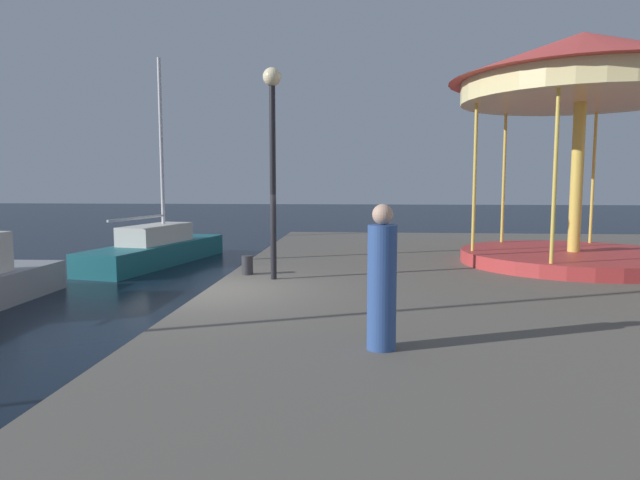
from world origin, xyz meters
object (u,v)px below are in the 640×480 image
Objects in this scene: sailboat_teal at (157,248)px; carousel at (581,92)px; bollard_center at (247,265)px; person_by_the_water at (382,282)px; lamp_post_mid_promenade at (273,135)px.

sailboat_teal is 13.45m from carousel.
bollard_center is at bearing -164.32° from carousel.
bollard_center is 0.24× the size of person_by_the_water.
sailboat_teal is 7.99m from bollard_center.
carousel is at bearing 56.32° from person_by_the_water.
sailboat_teal reaches higher than carousel.
carousel is 9.19m from person_by_the_water.
carousel reaches higher than lamp_post_mid_promenade.
carousel is 8.61m from bollard_center.
sailboat_teal is 13.73m from person_by_the_water.
bollard_center is at bearing -55.75° from sailboat_teal.
sailboat_teal reaches higher than lamp_post_mid_promenade.
sailboat_teal is 1.65× the size of lamp_post_mid_promenade.
carousel is 1.45× the size of lamp_post_mid_promenade.
bollard_center is (4.49, -6.59, 0.47)m from sailboat_teal.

